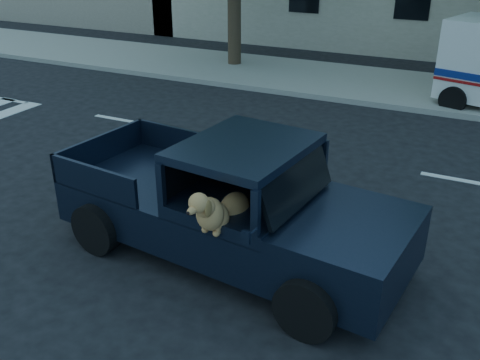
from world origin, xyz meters
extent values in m
plane|color=black|center=(0.00, 0.00, 0.00)|extent=(120.00, 120.00, 0.00)
cube|color=gray|center=(0.00, 9.20, 0.07)|extent=(60.00, 4.00, 0.15)
cylinder|color=#332619|center=(-4.00, 9.60, 2.20)|extent=(0.44, 0.44, 4.40)
cube|color=black|center=(1.19, -0.77, 0.60)|extent=(5.16, 2.44, 0.63)
cube|color=black|center=(2.95, -0.96, 1.00)|extent=(1.63, 2.06, 0.15)
cube|color=black|center=(1.43, -0.79, 1.72)|extent=(1.67, 1.99, 0.11)
cube|color=black|center=(2.20, -0.87, 1.39)|extent=(0.42, 1.66, 0.54)
cube|color=black|center=(1.57, -1.24, 0.79)|extent=(0.58, 0.58, 0.36)
cube|color=black|center=(2.06, -2.06, 1.23)|extent=(0.10, 0.06, 0.15)
camera|label=1|loc=(4.24, -6.61, 4.29)|focal=40.00mm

